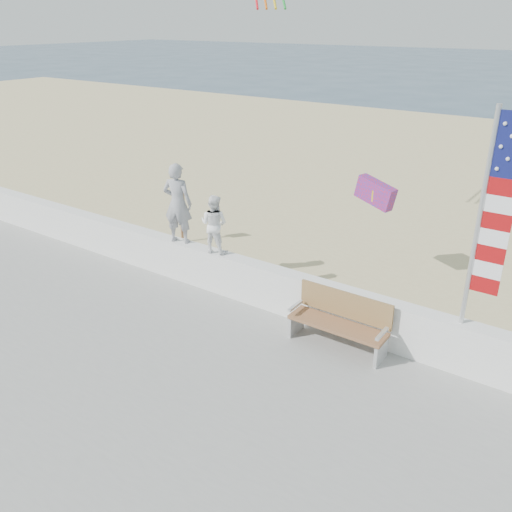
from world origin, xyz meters
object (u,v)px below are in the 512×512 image
(adult, at_px, (178,203))
(bench, at_px, (340,320))
(flag, at_px, (489,214))
(child, at_px, (214,224))

(adult, xyz_separation_m, bench, (4.22, -0.45, -1.28))
(bench, relative_size, flag, 0.51)
(adult, xyz_separation_m, child, (1.00, 0.00, -0.26))
(bench, height_order, flag, flag)
(bench, bearing_deg, adult, 173.86)
(adult, relative_size, bench, 0.99)
(bench, bearing_deg, child, 171.97)
(bench, distance_m, flag, 3.13)
(adult, distance_m, bench, 4.44)
(child, bearing_deg, bench, 163.03)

